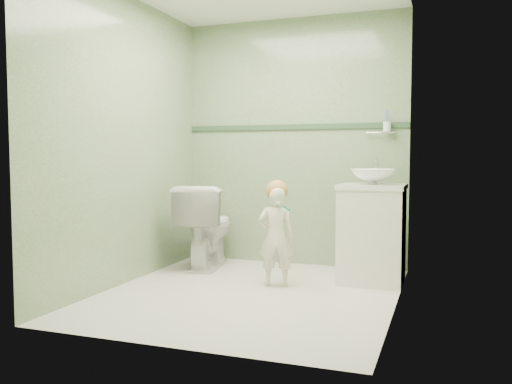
% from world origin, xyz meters
% --- Properties ---
extents(ground, '(2.50, 2.50, 0.00)m').
position_xyz_m(ground, '(0.00, 0.00, 0.00)').
color(ground, silver).
rests_on(ground, ground).
extents(room_shell, '(2.50, 2.54, 2.40)m').
position_xyz_m(room_shell, '(0.00, 0.00, 1.20)').
color(room_shell, gray).
rests_on(room_shell, ground).
extents(trim_stripe, '(2.20, 0.02, 0.05)m').
position_xyz_m(trim_stripe, '(0.00, 1.24, 1.35)').
color(trim_stripe, '#315034').
rests_on(trim_stripe, room_shell).
extents(vanity, '(0.52, 0.50, 0.80)m').
position_xyz_m(vanity, '(0.84, 0.70, 0.40)').
color(vanity, white).
rests_on(vanity, ground).
extents(counter, '(0.54, 0.52, 0.04)m').
position_xyz_m(counter, '(0.84, 0.70, 0.81)').
color(counter, white).
rests_on(counter, vanity).
extents(basin, '(0.37, 0.37, 0.13)m').
position_xyz_m(basin, '(0.84, 0.70, 0.89)').
color(basin, white).
rests_on(basin, counter).
extents(faucet, '(0.03, 0.13, 0.18)m').
position_xyz_m(faucet, '(0.84, 0.89, 0.97)').
color(faucet, silver).
rests_on(faucet, counter).
extents(cup_holder, '(0.26, 0.07, 0.21)m').
position_xyz_m(cup_holder, '(0.89, 1.18, 1.33)').
color(cup_holder, silver).
rests_on(cup_holder, room_shell).
extents(toilet, '(0.55, 0.84, 0.79)m').
position_xyz_m(toilet, '(-0.74, 0.80, 0.40)').
color(toilet, white).
rests_on(toilet, ground).
extents(toddler, '(0.34, 0.27, 0.82)m').
position_xyz_m(toddler, '(0.12, 0.30, 0.41)').
color(toddler, white).
rests_on(toddler, ground).
extents(hair_cap, '(0.18, 0.18, 0.18)m').
position_xyz_m(hair_cap, '(0.12, 0.33, 0.78)').
color(hair_cap, '#BA7D46').
rests_on(hair_cap, toddler).
extents(teal_toothbrush, '(0.10, 0.14, 0.08)m').
position_xyz_m(teal_toothbrush, '(0.23, 0.20, 0.66)').
color(teal_toothbrush, '#159676').
rests_on(teal_toothbrush, toddler).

